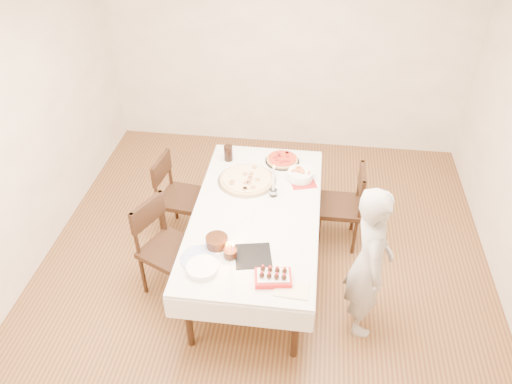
# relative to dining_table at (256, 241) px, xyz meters

# --- Properties ---
(floor) EXTENTS (5.00, 5.00, 0.00)m
(floor) POSITION_rel_dining_table_xyz_m (0.07, -0.06, -0.38)
(floor) COLOR #55311D
(floor) RESTS_ON ground
(wall_back) EXTENTS (4.50, 0.04, 2.70)m
(wall_back) POSITION_rel_dining_table_xyz_m (0.07, 2.44, 0.98)
(wall_back) COLOR white
(wall_back) RESTS_ON floor
(wall_left) EXTENTS (0.04, 5.00, 2.70)m
(wall_left) POSITION_rel_dining_table_xyz_m (-2.18, -0.06, 0.98)
(wall_left) COLOR white
(wall_left) RESTS_ON floor
(dining_table) EXTENTS (1.37, 2.25, 0.75)m
(dining_table) POSITION_rel_dining_table_xyz_m (0.00, 0.00, 0.00)
(dining_table) COLOR white
(dining_table) RESTS_ON floor
(chair_right_savory) EXTENTS (0.47, 0.47, 0.92)m
(chair_right_savory) POSITION_rel_dining_table_xyz_m (0.78, 0.53, 0.08)
(chair_right_savory) COLOR black
(chair_right_savory) RESTS_ON floor
(chair_left_savory) EXTENTS (0.54, 0.54, 0.93)m
(chair_left_savory) POSITION_rel_dining_table_xyz_m (-0.82, 0.45, 0.09)
(chair_left_savory) COLOR black
(chair_left_savory) RESTS_ON floor
(chair_left_dessert) EXTENTS (0.66, 0.66, 0.97)m
(chair_left_dessert) POSITION_rel_dining_table_xyz_m (-0.74, -0.33, 0.11)
(chair_left_dessert) COLOR black
(chair_left_dessert) RESTS_ON floor
(person) EXTENTS (0.38, 0.55, 1.47)m
(person) POSITION_rel_dining_table_xyz_m (0.99, -0.51, 0.36)
(person) COLOR #B0ABA5
(person) RESTS_ON floor
(pizza_white) EXTENTS (0.74, 0.74, 0.04)m
(pizza_white) POSITION_rel_dining_table_xyz_m (-0.15, 0.45, 0.40)
(pizza_white) COLOR beige
(pizza_white) RESTS_ON dining_table
(pizza_pepperoni) EXTENTS (0.46, 0.46, 0.04)m
(pizza_pepperoni) POSITION_rel_dining_table_xyz_m (0.17, 0.84, 0.40)
(pizza_pepperoni) COLOR red
(pizza_pepperoni) RESTS_ON dining_table
(red_placemat) EXTENTS (0.30, 0.30, 0.01)m
(red_placemat) POSITION_rel_dining_table_xyz_m (0.40, 0.50, 0.38)
(red_placemat) COLOR #B21E1E
(red_placemat) RESTS_ON dining_table
(pasta_bowl) EXTENTS (0.31, 0.31, 0.08)m
(pasta_bowl) POSITION_rel_dining_table_xyz_m (0.37, 0.55, 0.42)
(pasta_bowl) COLOR white
(pasta_bowl) RESTS_ON dining_table
(taper_candle) EXTENTS (0.08, 0.08, 0.35)m
(taper_candle) POSITION_rel_dining_table_xyz_m (0.13, 0.25, 0.55)
(taper_candle) COLOR white
(taper_candle) RESTS_ON dining_table
(shaker_pair) EXTENTS (0.10, 0.10, 0.09)m
(shaker_pair) POSITION_rel_dining_table_xyz_m (0.11, 0.50, 0.42)
(shaker_pair) COLOR white
(shaker_pair) RESTS_ON dining_table
(cola_glass) EXTENTS (0.11, 0.11, 0.17)m
(cola_glass) POSITION_rel_dining_table_xyz_m (-0.39, 0.79, 0.46)
(cola_glass) COLOR black
(cola_glass) RESTS_ON dining_table
(layer_cake) EXTENTS (0.29, 0.29, 0.10)m
(layer_cake) POSITION_rel_dining_table_xyz_m (-0.27, -0.49, 0.42)
(layer_cake) COLOR black
(layer_cake) RESTS_ON dining_table
(cake_board) EXTENTS (0.35, 0.35, 0.01)m
(cake_board) POSITION_rel_dining_table_xyz_m (0.05, -0.57, 0.38)
(cake_board) COLOR black
(cake_board) RESTS_ON dining_table
(birthday_cake) EXTENTS (0.12, 0.12, 0.13)m
(birthday_cake) POSITION_rel_dining_table_xyz_m (-0.13, -0.60, 0.45)
(birthday_cake) COLOR #36170E
(birthday_cake) RESTS_ON dining_table
(strawberry_box) EXTENTS (0.31, 0.23, 0.07)m
(strawberry_box) POSITION_rel_dining_table_xyz_m (0.24, -0.81, 0.41)
(strawberry_box) COLOR red
(strawberry_box) RESTS_ON dining_table
(box_lid) EXTENTS (0.27, 0.19, 0.02)m
(box_lid) POSITION_rel_dining_table_xyz_m (0.39, -0.89, 0.38)
(box_lid) COLOR beige
(box_lid) RESTS_ON dining_table
(plate_stack) EXTENTS (0.32, 0.32, 0.05)m
(plate_stack) POSITION_rel_dining_table_xyz_m (-0.33, -0.78, 0.40)
(plate_stack) COLOR white
(plate_stack) RESTS_ON dining_table
(china_plate) EXTENTS (0.40, 0.40, 0.01)m
(china_plate) POSITION_rel_dining_table_xyz_m (-0.38, -0.66, 0.38)
(china_plate) COLOR white
(china_plate) RESTS_ON dining_table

